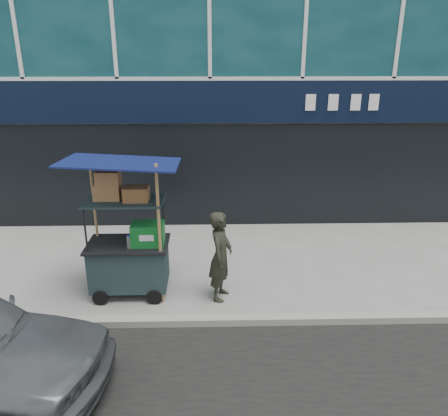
{
  "coord_description": "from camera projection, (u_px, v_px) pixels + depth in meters",
  "views": [
    {
      "loc": [
        0.06,
        -5.92,
        3.98
      ],
      "look_at": [
        0.23,
        1.2,
        1.4
      ],
      "focal_mm": 35.0,
      "sensor_mm": 36.0,
      "label": 1
    }
  ],
  "objects": [
    {
      "name": "curb",
      "position": [
        211.0,
        321.0,
        6.71
      ],
      "size": [
        80.0,
        0.18,
        0.12
      ],
      "primitive_type": "cube",
      "color": "gray",
      "rests_on": "ground"
    },
    {
      "name": "vendor_cart",
      "position": [
        129.0,
        248.0,
        7.32
      ],
      "size": [
        1.8,
        1.27,
        2.43
      ],
      "rotation": [
        0.0,
        0.0,
        0.0
      ],
      "color": "#1A292C",
      "rests_on": "ground"
    },
    {
      "name": "vendor_man",
      "position": [
        221.0,
        256.0,
        7.21
      ],
      "size": [
        0.51,
        0.65,
        1.55
      ],
      "primitive_type": "imported",
      "rotation": [
        0.0,
        0.0,
        1.3
      ],
      "color": "black",
      "rests_on": "ground"
    },
    {
      "name": "ground",
      "position": [
        211.0,
        316.0,
        6.92
      ],
      "size": [
        80.0,
        80.0,
        0.0
      ],
      "primitive_type": "plane",
      "color": "slate",
      "rests_on": "ground"
    }
  ]
}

